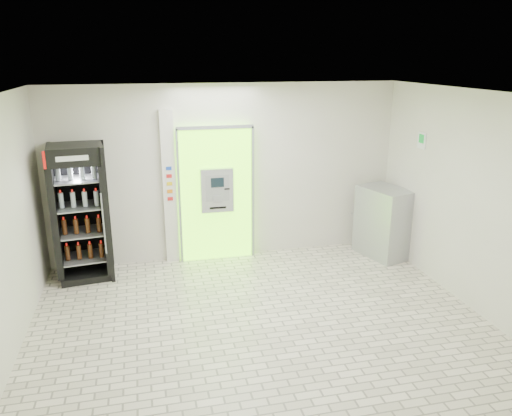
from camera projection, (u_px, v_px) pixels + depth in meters
name	position (u px, v px, depth m)	size (l,w,h in m)	color
ground	(261.00, 324.00, 6.64)	(6.00, 6.00, 0.00)	beige
room_shell	(261.00, 191.00, 6.10)	(6.00, 6.00, 6.00)	silver
atm_assembly	(216.00, 193.00, 8.50)	(1.30, 0.24, 2.33)	#78FB18
pillar	(170.00, 188.00, 8.33)	(0.22, 0.11, 2.60)	silver
beverage_cooler	(82.00, 215.00, 7.82)	(0.89, 0.83, 2.14)	black
steel_cabinet	(384.00, 222.00, 8.77)	(0.86, 1.06, 1.23)	#A2A4A9
exit_sign	(422.00, 140.00, 7.97)	(0.02, 0.22, 0.26)	white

